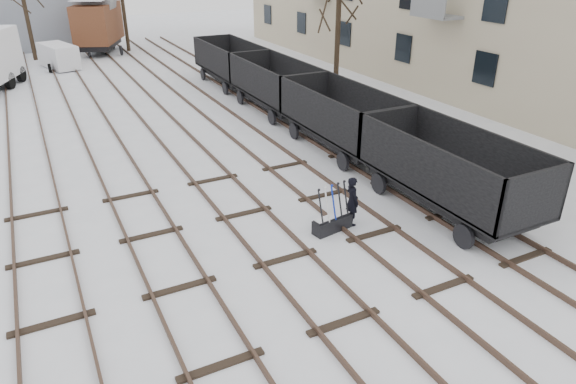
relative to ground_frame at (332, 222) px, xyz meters
name	(u,v)px	position (x,y,z in m)	size (l,w,h in m)	color
ground	(285,259)	(-2.01, -0.80, -0.28)	(120.00, 120.00, 0.00)	white
tracks	(160,122)	(-2.01, 12.88, -0.21)	(13.90, 52.00, 0.16)	black
shed_right	(33,20)	(-6.01, 39.20, 1.96)	(7.00, 6.00, 4.50)	#959CA8
ground_frame	(332,222)	(0.00, 0.00, 0.00)	(1.35, 0.64, 1.49)	black
worker	(352,201)	(0.75, 0.10, 0.51)	(0.58, 0.38, 1.59)	black
freight_wagon_a	(447,183)	(3.99, -0.51, 0.71)	(2.55, 6.38, 2.60)	black
freight_wagon_b	(341,127)	(3.99, 5.89, 0.71)	(2.55, 6.38, 2.60)	black
freight_wagon_c	(275,92)	(3.99, 12.29, 0.71)	(2.55, 6.38, 2.60)	black
freight_wagon_d	(231,69)	(3.99, 18.69, 0.71)	(2.55, 6.38, 2.60)	black
box_van_wagon	(98,21)	(-1.52, 33.61, 2.19)	(4.89, 6.27, 4.25)	black
panel_van	(59,56)	(-5.14, 28.88, 0.59)	(2.59, 4.10, 1.67)	white
tree_near	(337,46)	(8.83, 14.07, 2.44)	(0.30, 0.30, 5.44)	black
tree_far_left	(28,21)	(-6.56, 32.95, 2.56)	(0.30, 0.30, 5.69)	black
tree_far_right	(123,4)	(0.62, 33.60, 3.45)	(0.30, 0.30, 7.46)	black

